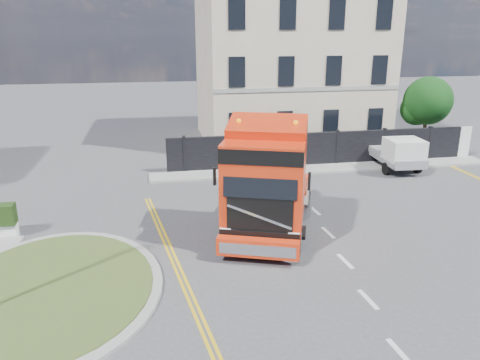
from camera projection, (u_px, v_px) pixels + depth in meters
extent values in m
plane|color=#424244|center=(253.00, 234.00, 18.34)|extent=(120.00, 120.00, 0.00)
cylinder|color=gray|center=(50.00, 290.00, 14.28)|extent=(6.80, 6.80, 0.12)
cylinder|color=#374B1E|center=(50.00, 288.00, 14.26)|extent=(6.20, 6.20, 0.05)
cube|color=black|center=(321.00, 149.00, 27.52)|extent=(18.00, 0.25, 2.00)
cube|color=silver|center=(451.00, 143.00, 29.02)|extent=(2.60, 0.12, 2.00)
cube|color=beige|center=(287.00, 63.00, 33.19)|extent=(12.00, 10.00, 11.00)
cylinder|color=#382619|center=(424.00, 130.00, 31.77)|extent=(0.24, 0.24, 2.40)
sphere|color=#103612|center=(428.00, 101.00, 31.16)|extent=(3.20, 3.20, 3.20)
sphere|color=#103612|center=(417.00, 109.00, 31.63)|extent=(2.20, 2.20, 2.20)
cube|color=gray|center=(325.00, 169.00, 26.97)|extent=(20.00, 1.60, 0.12)
cube|color=black|center=(270.00, 203.00, 19.29)|extent=(5.06, 7.63, 0.51)
cube|color=red|center=(265.00, 181.00, 16.95)|extent=(3.67, 3.73, 3.16)
cube|color=red|center=(269.00, 139.00, 17.67)|extent=(3.00, 1.93, 1.58)
cube|color=black|center=(260.00, 181.00, 15.46)|extent=(2.35, 0.92, 1.19)
cube|color=red|center=(258.00, 248.00, 15.80)|extent=(2.79, 1.35, 0.62)
cylinder|color=black|center=(228.00, 235.00, 16.85)|extent=(0.75, 1.23, 1.17)
cylinder|color=gray|center=(228.00, 235.00, 16.85)|extent=(0.60, 0.75, 0.65)
cylinder|color=black|center=(296.00, 240.00, 16.47)|extent=(0.75, 1.23, 1.17)
cylinder|color=gray|center=(296.00, 240.00, 16.47)|extent=(0.60, 0.75, 0.65)
cylinder|color=black|center=(245.00, 198.00, 20.62)|extent=(0.75, 1.23, 1.17)
cylinder|color=gray|center=(245.00, 198.00, 20.62)|extent=(0.60, 0.75, 0.65)
cylinder|color=black|center=(301.00, 201.00, 20.23)|extent=(0.75, 1.23, 1.17)
cylinder|color=gray|center=(301.00, 201.00, 20.23)|extent=(0.60, 0.75, 0.65)
cylinder|color=black|center=(250.00, 188.00, 21.89)|extent=(0.75, 1.23, 1.17)
cylinder|color=gray|center=(250.00, 188.00, 21.89)|extent=(0.60, 0.75, 0.65)
cylinder|color=black|center=(302.00, 191.00, 21.51)|extent=(0.75, 1.23, 1.17)
cylinder|color=gray|center=(302.00, 191.00, 21.51)|extent=(0.60, 0.75, 0.65)
cube|color=gray|center=(390.00, 155.00, 27.37)|extent=(2.13, 4.83, 0.25)
cube|color=silver|center=(404.00, 151.00, 25.79)|extent=(1.97, 1.88, 1.28)
cylinder|color=black|center=(387.00, 169.00, 25.93)|extent=(0.25, 0.69, 0.69)
cylinder|color=black|center=(417.00, 167.00, 26.26)|extent=(0.25, 0.69, 0.69)
cylinder|color=black|center=(364.00, 155.00, 28.70)|extent=(0.25, 0.69, 0.69)
cylinder|color=black|center=(392.00, 154.00, 29.03)|extent=(0.25, 0.69, 0.69)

